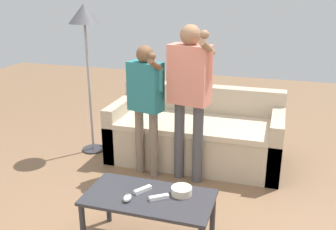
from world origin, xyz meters
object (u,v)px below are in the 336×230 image
object	(u,v)px
player_center	(189,86)
coffee_table	(149,203)
game_remote_wand_far	(159,197)
game_remote_wand_near	(143,190)
couch	(196,135)
player_left	(146,96)
floor_lamp	(85,24)
game_remote_nunchuk	(127,198)
snack_bowl	(182,191)

from	to	relation	value
player_center	coffee_table	bearing A→B (deg)	-90.76
coffee_table	player_center	distance (m)	1.33
game_remote_wand_far	coffee_table	bearing A→B (deg)	167.71
coffee_table	game_remote_wand_near	distance (m)	0.11
couch	player_left	xyz separation A→B (m)	(-0.42, -0.55, 0.59)
floor_lamp	player_left	xyz separation A→B (m)	(0.87, -0.40, -0.68)
coffee_table	player_left	xyz separation A→B (m)	(-0.44, 1.16, 0.50)
player_left	game_remote_nunchuk	bearing A→B (deg)	-76.02
game_remote_wand_near	game_remote_wand_far	world-z (taller)	same
floor_lamp	player_center	distance (m)	1.49
snack_bowl	game_remote_wand_far	xyz separation A→B (m)	(-0.14, -0.12, -0.01)
game_remote_nunchuk	game_remote_wand_far	bearing A→B (deg)	22.47
floor_lamp	coffee_table	bearing A→B (deg)	-49.75
game_remote_nunchuk	player_center	size ratio (longest dim) A/B	0.05
coffee_table	snack_bowl	xyz separation A→B (m)	(0.23, 0.10, 0.09)
player_left	game_remote_wand_near	size ratio (longest dim) A/B	9.65
floor_lamp	game_remote_wand_near	xyz separation A→B (m)	(1.25, -1.51, -1.10)
snack_bowl	player_center	world-z (taller)	player_center
couch	game_remote_wand_far	bearing A→B (deg)	-86.25
snack_bowl	floor_lamp	bearing A→B (deg)	136.75
game_remote_nunchuk	coffee_table	bearing A→B (deg)	39.99
couch	player_left	world-z (taller)	player_left
couch	player_left	bearing A→B (deg)	-127.37
game_remote_nunchuk	floor_lamp	xyz separation A→B (m)	(-1.19, 1.67, 1.09)
snack_bowl	player_center	distance (m)	1.22
coffee_table	couch	bearing A→B (deg)	90.86
game_remote_nunchuk	player_center	xyz separation A→B (m)	(0.15, 1.28, 0.55)
floor_lamp	player_left	distance (m)	1.17
couch	player_center	xyz separation A→B (m)	(0.04, -0.53, 0.73)
game_remote_wand_near	game_remote_nunchuk	bearing A→B (deg)	-111.25
couch	floor_lamp	distance (m)	1.81
player_center	snack_bowl	bearing A→B (deg)	-78.63
snack_bowl	game_remote_nunchuk	bearing A→B (deg)	-149.97
snack_bowl	game_remote_wand_near	distance (m)	0.30
player_center	game_remote_wand_far	world-z (taller)	player_center
floor_lamp	game_remote_wand_far	distance (m)	2.38
floor_lamp	game_remote_nunchuk	bearing A→B (deg)	-54.51
player_center	couch	bearing A→B (deg)	94.41
coffee_table	player_center	bearing A→B (deg)	89.24
couch	floor_lamp	size ratio (longest dim) A/B	1.10
couch	player_left	distance (m)	0.91
floor_lamp	game_remote_wand_far	world-z (taller)	floor_lamp
player_center	game_remote_wand_far	xyz separation A→B (m)	(0.07, -1.19, -0.56)
couch	snack_bowl	bearing A→B (deg)	-80.91
floor_lamp	couch	bearing A→B (deg)	6.49
player_left	game_remote_wand_far	world-z (taller)	player_left
floor_lamp	game_remote_wand_far	bearing A→B (deg)	-48.27
game_remote_nunchuk	game_remote_wand_far	world-z (taller)	game_remote_nunchuk
game_remote_wand_near	couch	bearing A→B (deg)	88.52
coffee_table	player_left	bearing A→B (deg)	111.05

